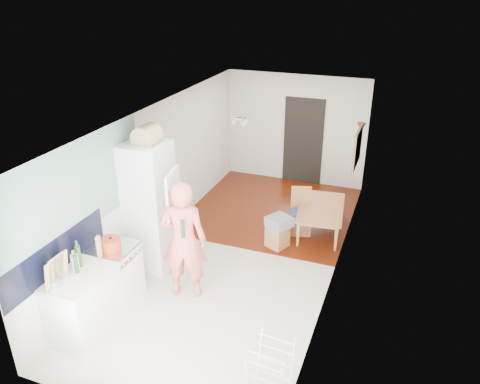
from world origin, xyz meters
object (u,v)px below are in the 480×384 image
Objects in this scene: stool at (277,236)px; drying_rack at (271,374)px; dining_table at (322,221)px; dining_chair at (301,212)px; person at (183,230)px.

drying_rack is at bearing -74.91° from stool.
dining_table is at bearing 52.73° from stool.
person is at bearing -133.44° from dining_chair.
person reaches higher than stool.
person is 5.16× the size of stool.
dining_table is 4.09m from drying_rack.
person is 2.43m from drying_rack.
dining_chair is (-0.37, -0.19, 0.22)m from dining_table.
person is 2.50× the size of dining_chair.
dining_chair reaches higher than dining_table.
dining_table is 1.41× the size of dining_chair.
stool is (0.92, 1.78, -0.88)m from person.
stool is at bearing -134.00° from person.
dining_chair is at bearing 67.84° from stool.
stool is 0.53× the size of drying_rack.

